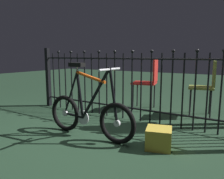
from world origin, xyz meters
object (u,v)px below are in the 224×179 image
at_px(bicycle, 89,113).
at_px(chair_olive, 207,83).
at_px(display_crate, 159,138).
at_px(chair_red, 149,79).

height_order(bicycle, chair_olive, same).
xyz_separation_m(bicycle, display_crate, (0.85, 0.13, -0.19)).
xyz_separation_m(bicycle, chair_red, (0.07, 1.68, 0.26)).
height_order(bicycle, display_crate, bicycle).
bearing_deg(bicycle, display_crate, 8.56).
distance_m(bicycle, display_crate, 0.88).
bearing_deg(chair_red, display_crate, -63.53).
xyz_separation_m(chair_red, display_crate, (0.77, -1.55, -0.45)).
bearing_deg(display_crate, bicycle, -171.44).
distance_m(bicycle, chair_red, 1.70).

